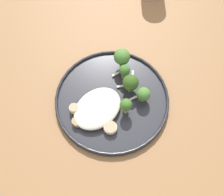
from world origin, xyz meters
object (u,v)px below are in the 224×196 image
broccoli_floret_rear_charred (122,57)px  seared_scallop_half_hidden (98,114)px  broccoli_floret_front_edge (126,105)px  broccoli_floret_near_rim (131,83)px  seared_scallop_front_small (88,110)px  broccoli_floret_right_tilted (124,71)px  seared_scallop_left_edge (74,109)px  seared_scallop_right_edge (98,95)px  dinner_plate (112,100)px  broccoli_floret_left_leaning (143,94)px  seared_scallop_center_golden (110,128)px  seared_scallop_tiny_bay (78,122)px  seared_scallop_tilted_round (97,122)px

broccoli_floret_rear_charred → seared_scallop_half_hidden: bearing=-157.2°
broccoli_floret_rear_charred → broccoli_floret_front_edge: broccoli_floret_rear_charred is taller
broccoli_floret_near_rim → seared_scallop_front_small: bearing=166.8°
broccoli_floret_right_tilted → seared_scallop_left_edge: bearing=173.1°
seared_scallop_left_edge → seared_scallop_right_edge: size_ratio=0.88×
dinner_plate → seared_scallop_half_hidden: seared_scallop_half_hidden is taller
broccoli_floret_left_leaning → broccoli_floret_near_rim: bearing=93.0°
seared_scallop_front_small → seared_scallop_center_golden: (0.01, -0.07, 0.00)m
seared_scallop_left_edge → seared_scallop_tiny_bay: bearing=-117.8°
seared_scallop_front_small → seared_scallop_tilted_round: (-0.01, -0.04, 0.00)m
dinner_plate → broccoli_floret_rear_charred: bearing=31.2°
seared_scallop_front_small → seared_scallop_tilted_round: 0.04m
seared_scallop_half_hidden → seared_scallop_tilted_round: size_ratio=0.67×
broccoli_floret_front_edge → seared_scallop_right_edge: bearing=106.7°
seared_scallop_front_small → broccoli_floret_left_leaning: size_ratio=0.53×
broccoli_floret_right_tilted → broccoli_floret_front_edge: size_ratio=0.94×
broccoli_floret_front_edge → seared_scallop_center_golden: bearing=-172.3°
dinner_plate → seared_scallop_center_golden: bearing=-137.4°
seared_scallop_left_edge → broccoli_floret_near_rim: (0.14, -0.05, 0.02)m
seared_scallop_tiny_bay → broccoli_floret_near_rim: size_ratio=0.45×
broccoli_floret_front_edge → seared_scallop_tiny_bay: bearing=152.2°
broccoli_floret_near_rim → seared_scallop_center_golden: bearing=-159.2°
seared_scallop_center_golden → broccoli_floret_left_leaning: broccoli_floret_left_leaning is taller
seared_scallop_right_edge → broccoli_floret_near_rim: (0.07, -0.04, 0.02)m
dinner_plate → seared_scallop_right_edge: bearing=123.9°
seared_scallop_half_hidden → broccoli_floret_rear_charred: 0.16m
seared_scallop_center_golden → broccoli_floret_rear_charred: broccoli_floret_rear_charred is taller
seared_scallop_front_small → broccoli_floret_near_rim: broccoli_floret_near_rim is taller
seared_scallop_tilted_round → seared_scallop_right_edge: (0.05, 0.05, 0.00)m
seared_scallop_center_golden → broccoli_floret_left_leaning: size_ratio=0.70×
broccoli_floret_near_rim → seared_scallop_tilted_round: bearing=-175.6°
seared_scallop_left_edge → seared_scallop_tilted_round: bearing=-75.6°
broccoli_floret_near_rim → broccoli_floret_right_tilted: (0.01, 0.04, -0.00)m
seared_scallop_left_edge → seared_scallop_right_edge: 0.07m
seared_scallop_tiny_bay → broccoli_floret_near_rim: (0.16, -0.02, 0.02)m
dinner_plate → seared_scallop_right_edge: size_ratio=10.34×
broccoli_floret_rear_charred → broccoli_floret_front_edge: 0.13m
broccoli_floret_left_leaning → broccoli_floret_rear_charred: (0.03, 0.11, 0.01)m
seared_scallop_center_golden → broccoli_floret_rear_charred: size_ratio=0.50×
seared_scallop_left_edge → seared_scallop_center_golden: 0.10m
seared_scallop_half_hidden → broccoli_floret_rear_charred: (0.14, 0.06, 0.03)m
broccoli_floret_near_rim → broccoli_floret_right_tilted: 0.04m
broccoli_floret_near_rim → broccoli_floret_right_tilted: broccoli_floret_near_rim is taller
seared_scallop_tilted_round → broccoli_floret_left_leaning: bearing=-14.3°
dinner_plate → seared_scallop_half_hidden: (-0.05, -0.01, 0.01)m
seared_scallop_center_golden → seared_scallop_right_edge: 0.09m
seared_scallop_front_small → broccoli_floret_rear_charred: 0.16m
seared_scallop_tilted_round → broccoli_floret_front_edge: (0.07, -0.02, 0.02)m
seared_scallop_left_edge → seared_scallop_half_hidden: bearing=-56.9°
seared_scallop_center_golden → seared_scallop_half_hidden: bearing=85.8°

